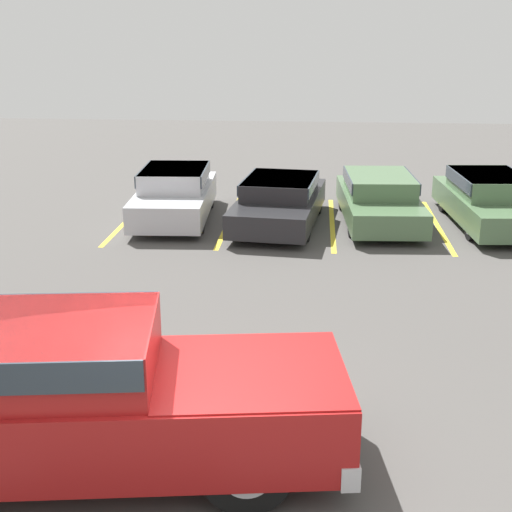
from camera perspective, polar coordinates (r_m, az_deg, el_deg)
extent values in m
plane|color=#4C4947|center=(8.29, -4.19, -17.14)|extent=(60.00, 60.00, 0.00)
cube|color=yellow|center=(18.59, -10.15, 2.96)|extent=(0.12, 4.95, 0.01)
cube|color=yellow|center=(18.10, -2.16, 2.83)|extent=(0.12, 4.95, 0.01)
cube|color=yellow|center=(17.97, 6.11, 2.62)|extent=(0.12, 4.95, 0.01)
cube|color=yellow|center=(18.22, 14.32, 2.37)|extent=(0.12, 4.95, 0.01)
cube|color=#A51919|center=(8.22, -13.07, -11.93)|extent=(5.83, 2.69, 0.88)
cube|color=#A51919|center=(7.94, -15.46, -7.25)|extent=(2.25, 2.04, 0.60)
cube|color=#2D3842|center=(7.89, -15.54, -6.36)|extent=(2.22, 2.09, 0.33)
cube|color=#A51919|center=(7.91, -0.39, -9.43)|extent=(2.31, 2.12, 0.13)
cube|color=silver|center=(8.36, 6.39, -13.54)|extent=(0.47, 1.98, 0.28)
cylinder|color=black|center=(8.90, -1.18, -10.79)|extent=(0.99, 0.46, 0.95)
cylinder|color=#ADADB2|center=(8.90, -1.18, -10.79)|extent=(0.57, 0.42, 0.52)
cylinder|color=black|center=(7.58, -0.75, -16.49)|extent=(0.99, 0.46, 0.95)
cylinder|color=#ADADB2|center=(7.58, -0.75, -16.49)|extent=(0.57, 0.42, 0.52)
cube|color=#B7BABF|center=(18.27, -6.51, 4.46)|extent=(1.97, 4.32, 0.64)
cube|color=#B7BABF|center=(18.23, -6.54, 6.24)|extent=(1.65, 2.28, 0.49)
cube|color=#2D3842|center=(18.21, -6.55, 6.55)|extent=(1.72, 2.24, 0.29)
cylinder|color=black|center=(17.04, -4.59, 2.91)|extent=(0.26, 0.65, 0.64)
cylinder|color=#ADADB2|center=(17.04, -4.59, 2.91)|extent=(0.26, 0.36, 0.35)
cylinder|color=black|center=(17.27, -9.51, 2.92)|extent=(0.26, 0.65, 0.64)
cylinder|color=#ADADB2|center=(17.27, -9.51, 2.92)|extent=(0.26, 0.36, 0.35)
cylinder|color=black|center=(19.41, -3.80, 4.81)|extent=(0.26, 0.65, 0.64)
cylinder|color=#ADADB2|center=(19.41, -3.80, 4.81)|extent=(0.26, 0.36, 0.35)
cylinder|color=black|center=(19.61, -8.15, 4.81)|extent=(0.26, 0.65, 0.64)
cylinder|color=#ADADB2|center=(19.61, -8.15, 4.81)|extent=(0.26, 0.36, 0.35)
cube|color=#232326|center=(17.64, 1.88, 3.97)|extent=(2.29, 4.52, 0.56)
cube|color=#232326|center=(17.61, 1.94, 5.60)|extent=(1.85, 2.42, 0.42)
cube|color=#2D3842|center=(17.59, 1.94, 5.87)|extent=(1.92, 2.38, 0.25)
cylinder|color=black|center=(16.36, 3.93, 2.33)|extent=(0.29, 0.68, 0.66)
cylinder|color=#ADADB2|center=(16.36, 3.93, 2.33)|extent=(0.27, 0.39, 0.36)
cylinder|color=black|center=(16.62, -1.53, 2.61)|extent=(0.29, 0.68, 0.66)
cylinder|color=#ADADB2|center=(16.62, -1.53, 2.61)|extent=(0.27, 0.39, 0.36)
cylinder|color=black|center=(18.79, 4.89, 4.38)|extent=(0.29, 0.68, 0.66)
cylinder|color=#ADADB2|center=(18.79, 4.89, 4.38)|extent=(0.27, 0.39, 0.36)
cylinder|color=black|center=(19.01, 0.10, 4.61)|extent=(0.29, 0.68, 0.66)
cylinder|color=#ADADB2|center=(19.01, 0.10, 4.61)|extent=(0.27, 0.39, 0.36)
cube|color=#4C6B47|center=(18.12, 9.80, 4.08)|extent=(2.02, 4.51, 0.57)
cube|color=#4C6B47|center=(18.09, 9.85, 5.73)|extent=(1.69, 2.38, 0.46)
cube|color=#2D3842|center=(18.07, 9.87, 6.01)|extent=(1.75, 2.34, 0.28)
cylinder|color=black|center=(17.07, 12.89, 2.51)|extent=(0.25, 0.64, 0.63)
cylinder|color=#ADADB2|center=(17.07, 12.89, 2.51)|extent=(0.24, 0.36, 0.35)
cylinder|color=black|center=(16.83, 7.80, 2.58)|extent=(0.25, 0.64, 0.63)
cylinder|color=#ADADB2|center=(16.83, 7.80, 2.58)|extent=(0.24, 0.36, 0.35)
cylinder|color=black|center=(19.50, 11.48, 4.54)|extent=(0.25, 0.64, 0.63)
cylinder|color=#ADADB2|center=(19.50, 11.48, 4.54)|extent=(0.24, 0.36, 0.35)
cylinder|color=black|center=(19.30, 7.01, 4.62)|extent=(0.25, 0.64, 0.63)
cylinder|color=#ADADB2|center=(19.30, 7.01, 4.62)|extent=(0.24, 0.36, 0.35)
cube|color=#4C6B47|center=(18.54, 18.10, 3.80)|extent=(2.08, 4.65, 0.59)
cube|color=#4C6B47|center=(18.50, 18.18, 5.50)|extent=(1.70, 2.47, 0.49)
cube|color=#2D3842|center=(18.48, 18.21, 5.80)|extent=(1.77, 2.43, 0.30)
cylinder|color=black|center=(17.14, 16.96, 2.25)|extent=(0.27, 0.65, 0.64)
cylinder|color=#ADADB2|center=(17.14, 16.96, 2.25)|extent=(0.26, 0.37, 0.35)
cylinder|color=black|center=(20.02, 18.99, 4.27)|extent=(0.27, 0.65, 0.64)
cylinder|color=#ADADB2|center=(20.02, 18.99, 4.27)|extent=(0.26, 0.37, 0.35)
cylinder|color=black|center=(19.60, 14.87, 4.37)|extent=(0.27, 0.65, 0.64)
cylinder|color=#ADADB2|center=(19.60, 14.87, 4.37)|extent=(0.26, 0.37, 0.35)
cube|color=#B7B2A8|center=(20.74, 10.08, 4.73)|extent=(1.63, 0.20, 0.14)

